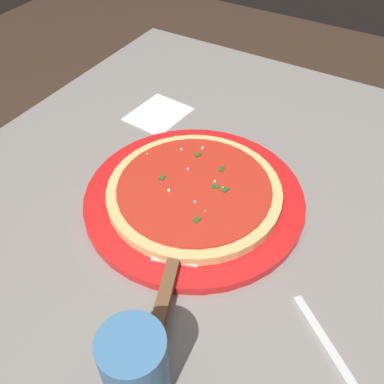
{
  "coord_description": "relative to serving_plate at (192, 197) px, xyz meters",
  "views": [
    {
      "loc": [
        -0.51,
        -0.26,
        1.27
      ],
      "look_at": [
        -0.06,
        0.0,
        0.75
      ],
      "focal_mm": 40.56,
      "sensor_mm": 36.0,
      "label": 1
    }
  ],
  "objects": [
    {
      "name": "pizza_server",
      "position": [
        -0.16,
        -0.06,
        0.01
      ],
      "size": [
        0.22,
        0.12,
        0.01
      ],
      "color": "silver",
      "rests_on": "serving_plate"
    },
    {
      "name": "restaurant_table",
      "position": [
        0.06,
        -0.0,
        -0.14
      ],
      "size": [
        0.97,
        0.91,
        0.73
      ],
      "color": "black",
      "rests_on": "ground_plane"
    },
    {
      "name": "serving_plate",
      "position": [
        0.0,
        0.0,
        0.0
      ],
      "size": [
        0.37,
        0.37,
        0.02
      ],
      "primitive_type": "cylinder",
      "color": "red",
      "rests_on": "restaurant_table"
    },
    {
      "name": "pizza",
      "position": [
        0.0,
        -0.0,
        0.02
      ],
      "size": [
        0.29,
        0.29,
        0.02
      ],
      "color": "#DBB26B",
      "rests_on": "serving_plate"
    },
    {
      "name": "ground_plane",
      "position": [
        0.06,
        -0.0,
        -0.74
      ],
      "size": [
        5.0,
        5.0,
        0.0
      ],
      "primitive_type": "plane",
      "color": "#38281E"
    },
    {
      "name": "fork",
      "position": [
        -0.16,
        -0.31,
        -0.01
      ],
      "size": [
        0.13,
        0.16,
        0.0
      ],
      "color": "silver",
      "rests_on": "restaurant_table"
    },
    {
      "name": "cup_tall_drink",
      "position": [
        -0.3,
        -0.11,
        0.05
      ],
      "size": [
        0.08,
        0.08,
        0.12
      ],
      "primitive_type": "cylinder",
      "color": "teal",
      "rests_on": "restaurant_table"
    },
    {
      "name": "napkin_folded_right",
      "position": [
        0.19,
        0.19,
        -0.01
      ],
      "size": [
        0.13,
        0.11,
        0.0
      ],
      "primitive_type": "cube",
      "rotation": [
        0.0,
        0.0,
        -0.09
      ],
      "color": "white",
      "rests_on": "restaurant_table"
    }
  ]
}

